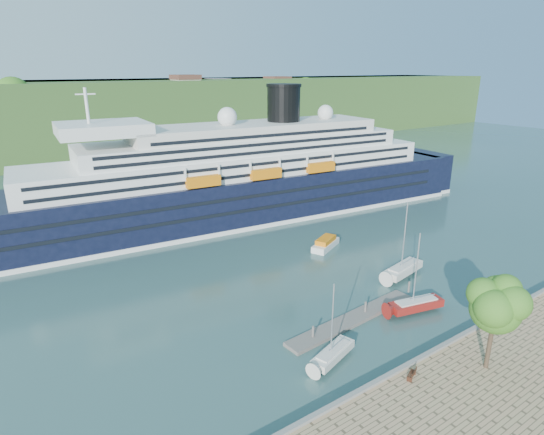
{
  "coord_description": "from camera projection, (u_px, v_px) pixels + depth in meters",
  "views": [
    {
      "loc": [
        -36.34,
        -22.89,
        28.23
      ],
      "look_at": [
        0.8,
        30.0,
        6.87
      ],
      "focal_mm": 30.0,
      "sensor_mm": 36.0,
      "label": 1
    }
  ],
  "objects": [
    {
      "name": "quay_coping",
      "position": [
        437.0,
        349.0,
        45.95
      ],
      "size": [
        220.0,
        0.5,
        0.3
      ],
      "primitive_type": "cube",
      "color": "slate",
      "rests_on": "promenade"
    },
    {
      "name": "promenade_tree",
      "position": [
        494.0,
        320.0,
        41.87
      ],
      "size": [
        6.17,
        6.17,
        10.21
      ],
      "primitive_type": null,
      "color": "#355F19",
      "rests_on": "promenade"
    },
    {
      "name": "park_bench",
      "position": [
        412.0,
        373.0,
        41.77
      ],
      "size": [
        1.64,
        1.17,
        0.97
      ],
      "primitive_type": null,
      "rotation": [
        0.0,
        0.0,
        0.4
      ],
      "color": "#4B2615",
      "rests_on": "promenade"
    },
    {
      "name": "cruise_ship",
      "position": [
        228.0,
        155.0,
        85.08
      ],
      "size": [
        114.29,
        28.62,
        25.41
      ],
      "primitive_type": null,
      "rotation": [
        0.0,
        0.0,
        -0.11
      ],
      "color": "black",
      "rests_on": "ground"
    },
    {
      "name": "floating_pontoon",
      "position": [
        353.0,
        319.0,
        53.23
      ],
      "size": [
        19.52,
        3.55,
        0.43
      ],
      "primitive_type": null,
      "rotation": [
        0.0,
        0.0,
        0.06
      ],
      "color": "slate",
      "rests_on": "ground"
    },
    {
      "name": "sailboat_white_near",
      "position": [
        334.0,
        325.0,
        44.64
      ],
      "size": [
        6.75,
        3.61,
        8.41
      ],
      "primitive_type": null,
      "rotation": [
        0.0,
        0.0,
        0.29
      ],
      "color": "silver",
      "rests_on": "ground"
    },
    {
      "name": "tender_launch",
      "position": [
        326.0,
        243.0,
        74.48
      ],
      "size": [
        6.87,
        4.76,
        1.8
      ],
      "primitive_type": null,
      "rotation": [
        0.0,
        0.0,
        0.43
      ],
      "color": "orange",
      "rests_on": "ground"
    },
    {
      "name": "far_hillside",
      "position": [
        77.0,
        118.0,
        155.37
      ],
      "size": [
        400.0,
        50.0,
        24.0
      ],
      "primitive_type": "cube",
      "color": "#2E5020",
      "rests_on": "ground"
    },
    {
      "name": "sailboat_white_far",
      "position": [
        406.0,
        242.0,
        62.99
      ],
      "size": [
        8.47,
        3.69,
        10.58
      ],
      "primitive_type": null,
      "rotation": [
        0.0,
        0.0,
        0.18
      ],
      "color": "silver",
      "rests_on": "ground"
    },
    {
      "name": "sailboat_red",
      "position": [
        419.0,
        275.0,
        53.65
      ],
      "size": [
        7.87,
        3.84,
        9.8
      ],
      "primitive_type": null,
      "rotation": [
        0.0,
        0.0,
        -0.24
      ],
      "color": "maroon",
      "rests_on": "ground"
    },
    {
      "name": "ground",
      "position": [
        434.0,
        358.0,
        46.47
      ],
      "size": [
        400.0,
        400.0,
        0.0
      ],
      "primitive_type": "plane",
      "color": "#2B4C49",
      "rests_on": "ground"
    }
  ]
}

